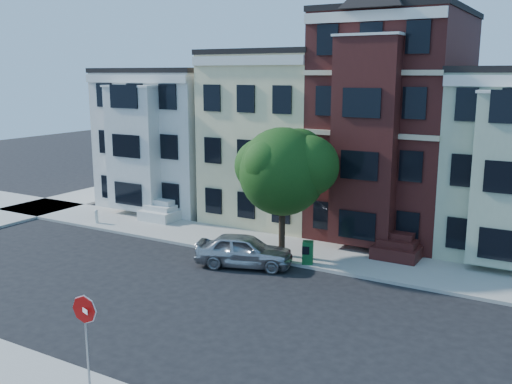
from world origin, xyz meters
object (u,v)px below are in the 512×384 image
Objects in this scene: newspaper_box at (308,253)px; fire_hydrant at (97,218)px; street_tree at (282,178)px; parked_car at (244,250)px; stop_sign at (86,335)px.

newspaper_box reaches higher than fire_hydrant.
street_tree is 3.78m from newspaper_box.
street_tree is 13.01m from fire_hydrant.
newspaper_box is 14.17m from fire_hydrant.
street_tree is 3.95m from parked_car.
street_tree reaches higher than stop_sign.
stop_sign is at bearing -45.25° from fire_hydrant.
street_tree is 13.65m from stop_sign.
stop_sign is (13.24, -13.36, 1.23)m from fire_hydrant.
parked_car is 7.14× the size of fire_hydrant.
newspaper_box is at bearing 103.60° from stop_sign.
parked_car reaches higher than fire_hydrant.
parked_car is 1.48× the size of stop_sign.
parked_car is at bearing -116.40° from street_tree.
street_tree is at bearing 142.85° from newspaper_box.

